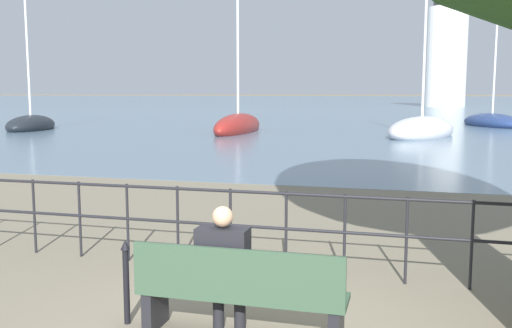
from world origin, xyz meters
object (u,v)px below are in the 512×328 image
Objects in this scene: sailboat_1 at (492,122)px; harbor_lighthouse at (446,51)px; sailboat_2 at (31,125)px; sailboat_4 at (422,130)px; park_bench at (240,294)px; closed_umbrella at (126,277)px; sailboat_3 at (238,126)px; seated_person_left at (224,265)px.

sailboat_1 is 0.42× the size of harbor_lighthouse.
sailboat_1 is 29.43m from sailboat_2.
harbor_lighthouse is (26.95, 63.16, 8.15)m from sailboat_2.
sailboat_4 is (22.54, 0.65, 0.01)m from sailboat_2.
park_bench is 36.52m from sailboat_1.
park_bench is 1.19m from closed_umbrella.
sailboat_3 is at bearing -161.28° from sailboat_4.
harbor_lighthouse is (6.61, 87.78, 7.79)m from seated_person_left.
sailboat_1 is 52.61m from harbor_lighthouse.
harbor_lighthouse is at bearing 85.69° from seated_person_left.
sailboat_2 is at bearing 129.71° from park_bench.
sailboat_3 is 0.62× the size of harbor_lighthouse.
park_bench is 1.57× the size of seated_person_left.
sailboat_2 is 0.56× the size of harbor_lighthouse.
closed_umbrella is 0.05× the size of harbor_lighthouse.
sailboat_4 is 0.54× the size of harbor_lighthouse.
sailboat_2 reaches higher than seated_person_left.
seated_person_left is 0.11× the size of sailboat_3.
sailboat_4 is 63.19m from harbor_lighthouse.
sailboat_2 is at bearing -179.43° from sailboat_1.
sailboat_2 reaches higher than park_bench.
sailboat_4 reaches higher than seated_person_left.
seated_person_left is at bearing -74.02° from sailboat_3.
sailboat_1 reaches higher than seated_person_left.
seated_person_left is (-0.17, 0.08, 0.24)m from park_bench.
harbor_lighthouse is at bearing 85.81° from park_bench.
park_bench is 0.31m from seated_person_left.
sailboat_3 is (-7.90, 25.92, -0.08)m from park_bench.
sailboat_2 is 12.67m from sailboat_3.
closed_umbrella is 0.11× the size of sailboat_1.
sailboat_3 is at bearing 106.64° from seated_person_left.
sailboat_2 is (-19.33, 24.62, -0.16)m from closed_umbrella.
sailboat_3 is (-6.71, 25.84, -0.11)m from closed_umbrella.
park_bench is 25.43m from sailboat_4.
sailboat_3 reaches higher than sailboat_2.
harbor_lighthouse reaches higher than sailboat_3.
park_bench is 0.17× the size of sailboat_3.
sailboat_3 is (-7.72, 25.84, -0.32)m from seated_person_left.
sailboat_1 reaches higher than park_bench.
seated_person_left reaches higher than park_bench.
sailboat_3 is 64.09m from harbor_lighthouse.
closed_umbrella is 26.70m from sailboat_3.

